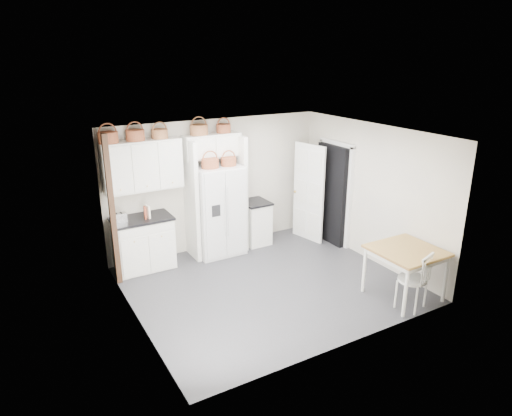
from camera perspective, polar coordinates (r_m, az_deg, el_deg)
floor at (r=7.99m, az=1.45°, el=-9.49°), size 4.50×4.50×0.00m
ceiling at (r=7.14m, az=1.62°, el=9.21°), size 4.50×4.50×0.00m
wall_back at (r=9.15m, az=-5.00°, el=2.96°), size 4.50×0.00×4.50m
wall_left at (r=6.65m, az=-15.30°, el=-3.87°), size 0.00×4.00×4.00m
wall_right at (r=8.79m, az=14.17°, el=1.79°), size 0.00×4.00×4.00m
refrigerator at (r=8.91m, az=-4.83°, el=-0.27°), size 0.92×0.74×1.77m
base_cab_left at (r=8.63m, az=-13.90°, el=-4.37°), size 1.02×0.64×0.94m
base_cab_right at (r=9.48m, az=-0.12°, el=-1.89°), size 0.49×0.59×0.87m
dining_table at (r=7.81m, az=18.04°, el=-7.75°), size 1.01×1.01×0.84m
windsor_chair at (r=7.50m, az=18.97°, el=-8.42°), size 0.59×0.56×0.98m
counter_left at (r=8.45m, az=-14.16°, el=-1.29°), size 1.06×0.69×0.04m
counter_right at (r=9.33m, az=-0.12°, el=0.71°), size 0.53×0.63×0.04m
toaster at (r=8.26m, az=-16.73°, el=-1.20°), size 0.25×0.15×0.17m
cookbook_red at (r=8.35m, az=-13.71°, el=-0.57°), size 0.05×0.14×0.21m
cookbook_cream at (r=8.36m, az=-13.41°, el=-0.45°), size 0.07×0.16×0.23m
basket_upper_a at (r=8.11m, az=-18.00°, el=8.37°), size 0.33×0.33×0.19m
basket_upper_b at (r=8.22m, az=-14.85°, el=8.78°), size 0.32×0.32×0.19m
basket_upper_c at (r=8.34m, az=-11.93°, el=9.06°), size 0.29×0.29×0.17m
basket_bridge_a at (r=8.60m, az=-7.14°, el=9.68°), size 0.34×0.34×0.19m
basket_bridge_b at (r=8.80m, az=-4.07°, el=9.90°), size 0.28×0.28×0.16m
basket_fridge_a at (r=8.48m, az=-5.76°, el=5.58°), size 0.33×0.33×0.18m
basket_fridge_b at (r=8.64m, az=-3.44°, el=5.83°), size 0.30×0.30×0.16m
upper_cabinet at (r=8.34m, az=-14.01°, el=5.17°), size 1.40×0.34×0.90m
bridge_cabinet at (r=8.75m, az=-5.57°, el=7.77°), size 1.12×0.34×0.45m
fridge_panel_left at (r=8.68m, az=-8.07°, el=0.93°), size 0.08×0.60×2.30m
fridge_panel_right at (r=9.09m, az=-2.11°, el=1.92°), size 0.08×0.60×2.30m
trim_post at (r=7.90m, az=-17.54°, el=-0.46°), size 0.09×0.09×2.60m
doorway_void at (r=9.52m, az=9.52°, el=1.69°), size 0.18×0.85×2.05m
door_slab at (r=9.56m, az=6.58°, el=1.90°), size 0.21×0.79×2.05m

